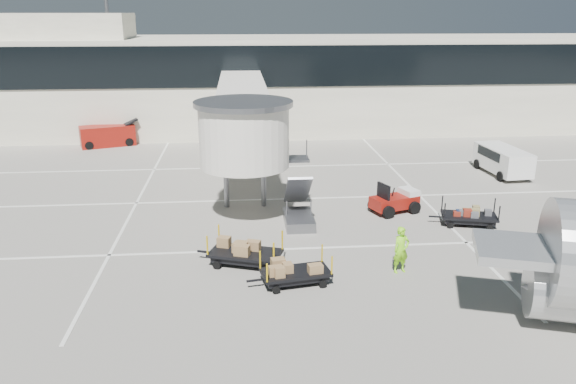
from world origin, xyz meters
name	(u,v)px	position (x,y,z in m)	size (l,w,h in m)	color
ground	(345,266)	(0.00, 0.00, 0.00)	(140.00, 140.00, 0.00)	#A49F93
lane_markings	(304,197)	(-0.67, 9.33, 0.01)	(40.00, 30.00, 0.02)	white
terminal	(282,82)	(-0.35, 29.94, 4.11)	(64.00, 12.11, 15.20)	white
jet_bridge	(243,114)	(-3.97, 12.26, 4.28)	(5.70, 20.40, 6.03)	white
baggage_tug	(395,201)	(3.86, 6.40, 0.60)	(2.75, 2.29, 1.64)	maroon
suitcase_cart	(472,216)	(7.08, 4.15, 0.47)	(3.33, 1.92, 1.28)	black
box_cart_near	(297,273)	(-2.14, -1.36, 0.47)	(3.32, 1.76, 1.27)	black
box_cart_far	(245,253)	(-4.13, 0.57, 0.54)	(3.67, 2.35, 1.42)	black
ground_worker	(401,250)	(2.13, -0.68, 0.97)	(0.71, 0.46, 1.94)	#7FE217
minivan	(502,158)	(12.69, 13.02, 1.04)	(2.30, 4.69, 1.73)	white
belt_loader	(108,136)	(-14.55, 23.48, 0.80)	(4.66, 2.96, 2.11)	maroon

